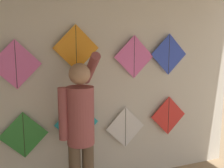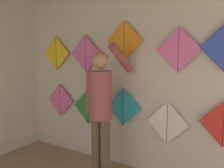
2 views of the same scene
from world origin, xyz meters
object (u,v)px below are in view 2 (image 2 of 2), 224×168
(shopkeeper, at_px, (101,104))
(kite_3, at_px, (167,123))
(kite_0, at_px, (60,100))
(kite_8, at_px, (179,49))
(kite_5, at_px, (56,53))
(kite_6, at_px, (85,53))
(kite_7, at_px, (124,41))
(kite_2, at_px, (123,107))
(kite_4, at_px, (224,124))
(kite_1, at_px, (88,107))

(shopkeeper, relative_size, kite_3, 3.21)
(kite_3, bearing_deg, kite_0, 180.00)
(kite_8, bearing_deg, kite_5, 180.00)
(kite_3, xyz_separation_m, kite_6, (-1.39, 0.00, 0.93))
(kite_3, height_order, kite_7, kite_7)
(kite_2, xyz_separation_m, kite_4, (1.40, 0.00, -0.04))
(kite_7, bearing_deg, kite_6, 180.00)
(shopkeeper, height_order, kite_3, shopkeeper)
(kite_0, height_order, kite_1, kite_0)
(kite_1, bearing_deg, kite_6, 180.00)
(shopkeeper, bearing_deg, kite_0, 161.33)
(kite_0, relative_size, kite_1, 1.00)
(kite_5, bearing_deg, kite_6, 0.00)
(kite_1, height_order, kite_7, kite_7)
(kite_4, bearing_deg, kite_0, 180.00)
(kite_4, height_order, kite_5, kite_5)
(kite_2, height_order, kite_3, kite_2)
(kite_4, xyz_separation_m, kite_7, (-1.38, 0.00, 1.02))
(kite_2, xyz_separation_m, kite_6, (-0.70, 0.00, 0.79))
(kite_6, bearing_deg, kite_5, 180.00)
(shopkeeper, relative_size, kite_0, 3.21)
(shopkeeper, distance_m, kite_7, 0.98)
(kite_3, height_order, kite_8, kite_8)
(kite_2, distance_m, kite_6, 1.06)
(shopkeeper, relative_size, kite_8, 3.21)
(kite_4, relative_size, kite_6, 1.00)
(kite_2, xyz_separation_m, kite_3, (0.69, 0.00, -0.14))
(kite_2, distance_m, kite_5, 1.56)
(shopkeeper, height_order, kite_8, kite_8)
(kite_4, xyz_separation_m, kite_6, (-2.10, 0.00, 0.83))
(shopkeeper, distance_m, kite_2, 0.50)
(kite_0, distance_m, kite_1, 0.63)
(shopkeeper, relative_size, kite_7, 3.21)
(kite_4, distance_m, kite_6, 2.25)
(shopkeeper, relative_size, kite_2, 3.21)
(kite_0, distance_m, kite_5, 0.82)
(shopkeeper, distance_m, kite_0, 1.33)
(kite_5, distance_m, kite_8, 2.16)
(kite_7, bearing_deg, kite_0, 180.00)
(kite_4, bearing_deg, kite_1, 180.00)
(kite_5, bearing_deg, kite_3, 0.00)
(shopkeeper, bearing_deg, kite_6, 145.73)
(kite_0, height_order, kite_6, kite_6)
(shopkeeper, xyz_separation_m, kite_6, (-0.64, 0.48, 0.67))
(shopkeeper, bearing_deg, kite_1, 143.86)
(kite_8, bearing_deg, kite_2, 180.00)
(kite_3, bearing_deg, shopkeeper, -147.47)
(kite_0, xyz_separation_m, kite_1, (0.63, 0.00, -0.04))
(kite_5, height_order, kite_8, kite_8)
(kite_0, distance_m, kite_6, 1.01)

